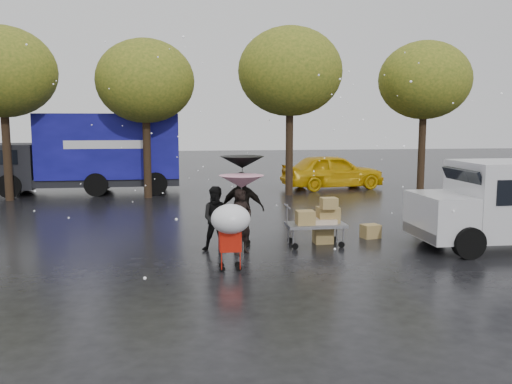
{
  "coord_description": "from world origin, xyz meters",
  "views": [
    {
      "loc": [
        -2.16,
        -12.81,
        3.22
      ],
      "look_at": [
        -0.21,
        1.0,
        1.37
      ],
      "focal_mm": 38.0,
      "sensor_mm": 36.0,
      "label": 1
    }
  ],
  "objects": [
    {
      "name": "umbrella_pink",
      "position": [
        -0.71,
        -0.03,
        1.76
      ],
      "size": [
        1.08,
        1.08,
        1.91
      ],
      "color": "#4C4C4C",
      "rests_on": "ground"
    },
    {
      "name": "box_ground_far",
      "position": [
        3.01,
        1.23,
        0.19
      ],
      "size": [
        0.55,
        0.47,
        0.37
      ],
      "primitive_type": "cube",
      "rotation": [
        0.0,
        0.0,
        0.23
      ],
      "color": "olive",
      "rests_on": "ground"
    },
    {
      "name": "yellow_taxi",
      "position": [
        4.99,
        11.92,
        0.82
      ],
      "size": [
        5.05,
        2.65,
        1.64
      ],
      "primitive_type": "imported",
      "rotation": [
        0.0,
        0.0,
        1.72
      ],
      "color": "#E8B20C",
      "rests_on": "ground"
    },
    {
      "name": "shopping_cart",
      "position": [
        -1.12,
        -1.56,
        1.06
      ],
      "size": [
        0.84,
        0.84,
        1.46
      ],
      "color": "red",
      "rests_on": "ground"
    },
    {
      "name": "person_pink",
      "position": [
        -0.71,
        -0.03,
        0.79
      ],
      "size": [
        0.69,
        0.64,
        1.58
      ],
      "primitive_type": "imported",
      "rotation": [
        0.0,
        0.0,
        0.62
      ],
      "color": "black",
      "rests_on": "ground"
    },
    {
      "name": "umbrella_black",
      "position": [
        -0.6,
        0.78,
        2.16
      ],
      "size": [
        1.12,
        1.12,
        2.31
      ],
      "color": "#4C4C4C",
      "rests_on": "ground"
    },
    {
      "name": "ground",
      "position": [
        0.0,
        0.0,
        0.0
      ],
      "size": [
        90.0,
        90.0,
        0.0
      ],
      "primitive_type": "plane",
      "color": "black",
      "rests_on": "ground"
    },
    {
      "name": "blue_truck",
      "position": [
        -6.04,
        11.89,
        1.76
      ],
      "size": [
        8.3,
        2.6,
        3.5
      ],
      "color": "#0B0C5F",
      "rests_on": "ground"
    },
    {
      "name": "person_middle",
      "position": [
        -1.27,
        0.31,
        0.81
      ],
      "size": [
        0.83,
        0.67,
        1.61
      ],
      "primitive_type": "imported",
      "rotation": [
        0.0,
        0.0,
        -0.08
      ],
      "color": "black",
      "rests_on": "ground"
    },
    {
      "name": "box_ground_near",
      "position": [
        1.54,
        0.79,
        0.22
      ],
      "size": [
        0.5,
        0.41,
        0.43
      ],
      "primitive_type": "cube",
      "rotation": [
        0.0,
        0.0,
        0.04
      ],
      "color": "olive",
      "rests_on": "ground"
    },
    {
      "name": "vendor_cart",
      "position": [
        1.35,
        0.51,
        0.73
      ],
      "size": [
        1.52,
        0.8,
        1.27
      ],
      "color": "slate",
      "rests_on": "ground"
    },
    {
      "name": "tree_row",
      "position": [
        -0.47,
        10.0,
        5.02
      ],
      "size": [
        21.6,
        4.4,
        7.12
      ],
      "color": "black",
      "rests_on": "ground"
    },
    {
      "name": "person_black",
      "position": [
        -0.6,
        0.78,
        0.96
      ],
      "size": [
        1.19,
        0.68,
        1.91
      ],
      "primitive_type": "imported",
      "rotation": [
        0.0,
        0.0,
        2.94
      ],
      "color": "black",
      "rests_on": "ground"
    }
  ]
}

